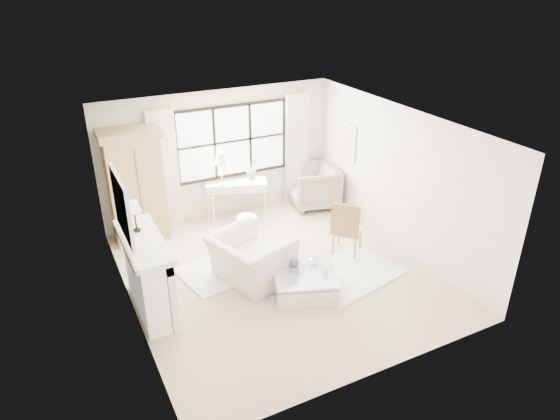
# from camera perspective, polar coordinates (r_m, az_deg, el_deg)

# --- Properties ---
(floor) EXTENTS (5.50, 5.50, 0.00)m
(floor) POSITION_cam_1_polar(r_m,az_deg,el_deg) (8.91, -0.20, -7.21)
(floor) COLOR #C4B092
(floor) RESTS_ON ground
(ceiling) EXTENTS (5.50, 5.50, 0.00)m
(ceiling) POSITION_cam_1_polar(r_m,az_deg,el_deg) (7.76, -0.23, 9.71)
(ceiling) COLOR white
(ceiling) RESTS_ON ground
(wall_back) EXTENTS (5.00, 0.00, 5.00)m
(wall_back) POSITION_cam_1_polar(r_m,az_deg,el_deg) (10.59, -6.95, 6.34)
(wall_back) COLOR beige
(wall_back) RESTS_ON ground
(wall_front) EXTENTS (5.00, 0.00, 5.00)m
(wall_front) POSITION_cam_1_polar(r_m,az_deg,el_deg) (6.24, 11.34, -9.03)
(wall_front) COLOR beige
(wall_front) RESTS_ON ground
(wall_left) EXTENTS (0.00, 5.50, 5.50)m
(wall_left) POSITION_cam_1_polar(r_m,az_deg,el_deg) (7.59, -17.37, -3.02)
(wall_left) COLOR silver
(wall_left) RESTS_ON ground
(wall_right) EXTENTS (0.00, 5.50, 5.50)m
(wall_right) POSITION_cam_1_polar(r_m,az_deg,el_deg) (9.54, 13.36, 3.55)
(wall_right) COLOR beige
(wall_right) RESTS_ON ground
(window_pane) EXTENTS (2.40, 0.02, 1.50)m
(window_pane) POSITION_cam_1_polar(r_m,az_deg,el_deg) (10.59, -5.45, 7.85)
(window_pane) COLOR silver
(window_pane) RESTS_ON wall_back
(window_frame) EXTENTS (2.50, 0.04, 1.50)m
(window_frame) POSITION_cam_1_polar(r_m,az_deg,el_deg) (10.58, -5.43, 7.83)
(window_frame) COLOR black
(window_frame) RESTS_ON wall_back
(curtain_rod) EXTENTS (3.30, 0.04, 0.04)m
(curtain_rod) POSITION_cam_1_polar(r_m,az_deg,el_deg) (10.30, -5.53, 12.36)
(curtain_rod) COLOR #B18C3D
(curtain_rod) RESTS_ON wall_back
(curtain_left) EXTENTS (0.55, 0.10, 2.47)m
(curtain_left) POSITION_cam_1_polar(r_m,az_deg,el_deg) (10.23, -13.03, 4.43)
(curtain_left) COLOR beige
(curtain_left) RESTS_ON ground
(curtain_right) EXTENTS (0.55, 0.10, 2.47)m
(curtain_right) POSITION_cam_1_polar(r_m,az_deg,el_deg) (11.24, 1.94, 7.07)
(curtain_right) COLOR beige
(curtain_right) RESTS_ON ground
(fireplace) EXTENTS (0.58, 1.66, 1.26)m
(fireplace) POSITION_cam_1_polar(r_m,az_deg,el_deg) (7.96, -15.11, -7.11)
(fireplace) COLOR white
(fireplace) RESTS_ON ground
(mirror_frame) EXTENTS (0.05, 1.15, 0.95)m
(mirror_frame) POSITION_cam_1_polar(r_m,az_deg,el_deg) (7.37, -17.64, 0.37)
(mirror_frame) COLOR silver
(mirror_frame) RESTS_ON wall_left
(mirror_glass) EXTENTS (0.02, 1.00, 0.80)m
(mirror_glass) POSITION_cam_1_polar(r_m,az_deg,el_deg) (7.38, -17.41, 0.41)
(mirror_glass) COLOR silver
(mirror_glass) RESTS_ON wall_left
(art_frame) EXTENTS (0.04, 0.62, 0.82)m
(art_frame) POSITION_cam_1_polar(r_m,az_deg,el_deg) (10.71, 7.60, 7.66)
(art_frame) COLOR white
(art_frame) RESTS_ON wall_right
(art_canvas) EXTENTS (0.01, 0.52, 0.72)m
(art_canvas) POSITION_cam_1_polar(r_m,az_deg,el_deg) (10.70, 7.51, 7.65)
(art_canvas) COLOR beige
(art_canvas) RESTS_ON wall_right
(mantel_lamp) EXTENTS (0.22, 0.22, 0.51)m
(mantel_lamp) POSITION_cam_1_polar(r_m,az_deg,el_deg) (7.74, -16.38, 0.25)
(mantel_lamp) COLOR black
(mantel_lamp) RESTS_ON fireplace
(armoire) EXTENTS (1.13, 0.72, 2.24)m
(armoire) POSITION_cam_1_polar(r_m,az_deg,el_deg) (9.91, -16.17, 2.77)
(armoire) COLOR tan
(armoire) RESTS_ON floor
(console_table) EXTENTS (1.38, 0.87, 0.80)m
(console_table) POSITION_cam_1_polar(r_m,az_deg,el_deg) (10.75, -4.98, 1.28)
(console_table) COLOR white
(console_table) RESTS_ON floor
(console_lamp) EXTENTS (0.28, 0.28, 0.69)m
(console_lamp) POSITION_cam_1_polar(r_m,az_deg,el_deg) (10.27, -6.74, 5.76)
(console_lamp) COLOR #BF9042
(console_lamp) RESTS_ON console_table
(orchid_plant) EXTENTS (0.32, 0.29, 0.49)m
(orchid_plant) POSITION_cam_1_polar(r_m,az_deg,el_deg) (10.63, -3.20, 4.81)
(orchid_plant) COLOR #607850
(orchid_plant) RESTS_ON console_table
(side_table) EXTENTS (0.40, 0.40, 0.51)m
(side_table) POSITION_cam_1_polar(r_m,az_deg,el_deg) (9.80, -3.79, -1.70)
(side_table) COLOR white
(side_table) RESTS_ON floor
(rug_left) EXTENTS (1.81, 1.43, 0.03)m
(rug_left) POSITION_cam_1_polar(r_m,az_deg,el_deg) (9.06, -6.06, -6.64)
(rug_left) COLOR white
(rug_left) RESTS_ON floor
(rug_right) EXTENTS (1.90, 1.58, 0.03)m
(rug_right) POSITION_cam_1_polar(r_m,az_deg,el_deg) (8.95, 7.89, -7.19)
(rug_right) COLOR white
(rug_right) RESTS_ON floor
(club_armchair) EXTENTS (1.43, 1.54, 0.82)m
(club_armchair) POSITION_cam_1_polar(r_m,az_deg,el_deg) (8.55, -3.39, -5.57)
(club_armchair) COLOR silver
(club_armchair) RESTS_ON floor
(wingback_chair) EXTENTS (1.24, 1.22, 0.93)m
(wingback_chair) POSITION_cam_1_polar(r_m,az_deg,el_deg) (11.20, 3.90, 2.72)
(wingback_chair) COLOR gray
(wingback_chair) RESTS_ON floor
(french_chair) EXTENTS (0.68, 0.68, 1.08)m
(french_chair) POSITION_cam_1_polar(r_m,az_deg,el_deg) (9.43, 7.64, -3.24)
(french_chair) COLOR olive
(french_chair) RESTS_ON floor
(coffee_table) EXTENTS (1.29, 1.29, 0.38)m
(coffee_table) POSITION_cam_1_polar(r_m,az_deg,el_deg) (8.35, 2.77, -8.26)
(coffee_table) COLOR white
(coffee_table) RESTS_ON floor
(planter_box) EXTENTS (0.19, 0.19, 0.11)m
(planter_box) POSITION_cam_1_polar(r_m,az_deg,el_deg) (8.21, 1.61, -6.77)
(planter_box) COLOR gray
(planter_box) RESTS_ON coffee_table
(planter_flowers) EXTENTS (0.16, 0.16, 0.16)m
(planter_flowers) POSITION_cam_1_polar(r_m,az_deg,el_deg) (8.14, 1.62, -5.97)
(planter_flowers) COLOR #583079
(planter_flowers) RESTS_ON planter_box
(pillar_candle) EXTENTS (0.09, 0.09, 0.12)m
(pillar_candle) POSITION_cam_1_polar(r_m,az_deg,el_deg) (8.20, 5.23, -6.90)
(pillar_candle) COLOR white
(pillar_candle) RESTS_ON coffee_table
(coffee_vase) EXTENTS (0.16, 0.16, 0.17)m
(coffee_vase) POSITION_cam_1_polar(r_m,az_deg,el_deg) (8.41, 3.83, -5.73)
(coffee_vase) COLOR white
(coffee_vase) RESTS_ON coffee_table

